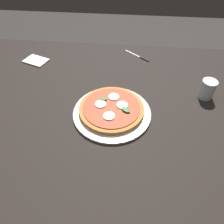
% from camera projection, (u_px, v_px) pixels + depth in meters
% --- Properties ---
extents(ground_plane, '(6.00, 6.00, 0.00)m').
position_uv_depth(ground_plane, '(102.00, 181.00, 1.46)').
color(ground_plane, '#2D2B28').
extents(dining_table, '(1.58, 1.18, 0.72)m').
position_uv_depth(dining_table, '(97.00, 118.00, 1.00)').
color(dining_table, black).
rests_on(dining_table, ground_plane).
extents(serving_tray, '(0.34, 0.34, 0.01)m').
position_uv_depth(serving_tray, '(112.00, 113.00, 0.91)').
color(serving_tray, silver).
rests_on(serving_tray, dining_table).
extents(pizza, '(0.28, 0.28, 0.03)m').
position_uv_depth(pizza, '(111.00, 108.00, 0.91)').
color(pizza, '#B27033').
rests_on(pizza, serving_tray).
extents(napkin, '(0.15, 0.13, 0.01)m').
position_uv_depth(napkin, '(36.00, 61.00, 1.21)').
color(napkin, white).
rests_on(napkin, dining_table).
extents(knife, '(0.15, 0.12, 0.01)m').
position_uv_depth(knife, '(140.00, 57.00, 1.24)').
color(knife, black).
rests_on(knife, dining_table).
extents(glass_cup, '(0.07, 0.07, 0.09)m').
position_uv_depth(glass_cup, '(207.00, 89.00, 0.97)').
color(glass_cup, silver).
rests_on(glass_cup, dining_table).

